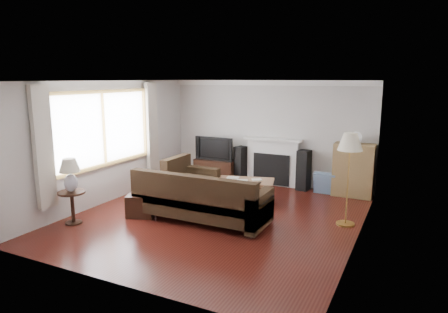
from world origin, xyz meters
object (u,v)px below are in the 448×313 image
at_px(tv_stand, 216,170).
at_px(sectional_sofa, 201,198).
at_px(bookshelf, 353,170).
at_px(coffee_table, 244,191).
at_px(floor_lamp, 348,180).
at_px(side_table, 73,207).

distance_m(tv_stand, sectional_sofa, 2.97).
xyz_separation_m(bookshelf, sectional_sofa, (-2.22, -2.78, -0.15)).
distance_m(sectional_sofa, coffee_table, 1.38).
distance_m(bookshelf, sectional_sofa, 3.57).
height_order(tv_stand, floor_lamp, floor_lamp).
bearing_deg(floor_lamp, tv_stand, 152.63).
height_order(coffee_table, floor_lamp, floor_lamp).
bearing_deg(tv_stand, sectional_sofa, -67.71).
relative_size(bookshelf, sectional_sofa, 0.44).
relative_size(sectional_sofa, coffee_table, 2.18).
relative_size(coffee_table, floor_lamp, 0.74).
bearing_deg(floor_lamp, bookshelf, 95.34).
bearing_deg(side_table, bookshelf, 43.18).
bearing_deg(coffee_table, floor_lamp, -26.28).
xyz_separation_m(sectional_sofa, coffee_table, (0.25, 1.34, -0.19)).
xyz_separation_m(tv_stand, side_table, (-0.85, -3.90, 0.03)).
xyz_separation_m(tv_stand, floor_lamp, (3.52, -1.82, 0.56)).
relative_size(tv_stand, sectional_sofa, 0.40).
relative_size(bookshelf, side_table, 1.98).
bearing_deg(bookshelf, coffee_table, -143.75).
distance_m(tv_stand, side_table, 3.99).
height_order(sectional_sofa, floor_lamp, floor_lamp).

